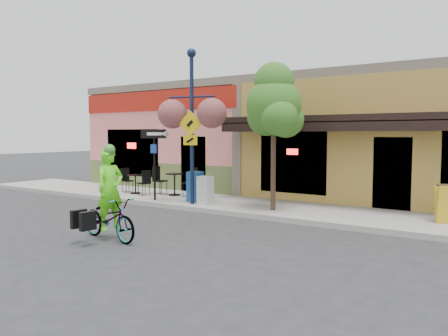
% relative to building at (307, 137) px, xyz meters
% --- Properties ---
extents(ground, '(90.00, 90.00, 0.00)m').
position_rel_building_xyz_m(ground, '(0.00, -7.50, -2.25)').
color(ground, '#2D2D30').
rests_on(ground, ground).
extents(sidewalk, '(24.00, 3.00, 0.15)m').
position_rel_building_xyz_m(sidewalk, '(0.00, -5.50, -2.17)').
color(sidewalk, '#9E9B93').
rests_on(sidewalk, ground).
extents(curb, '(24.00, 0.12, 0.15)m').
position_rel_building_xyz_m(curb, '(0.00, -6.95, -2.17)').
color(curb, '#A8A59E').
rests_on(curb, ground).
extents(building, '(18.20, 8.20, 4.50)m').
position_rel_building_xyz_m(building, '(0.00, 0.00, 0.00)').
color(building, '#F68079').
rests_on(building, ground).
extents(bicycle, '(1.92, 0.88, 0.97)m').
position_rel_building_xyz_m(bicycle, '(-0.18, -10.90, -1.76)').
color(bicycle, maroon).
rests_on(bicycle, ground).
extents(cyclist_rider, '(0.51, 0.71, 1.80)m').
position_rel_building_xyz_m(cyclist_rider, '(-0.13, -10.90, -1.35)').
color(cyclist_rider, '#5BF519').
rests_on(cyclist_rider, ground).
extents(lamp_post, '(1.68, 0.98, 4.93)m').
position_rel_building_xyz_m(lamp_post, '(-1.19, -6.52, 0.37)').
color(lamp_post, '#131F3C').
rests_on(lamp_post, sidewalk).
extents(one_way_sign, '(0.94, 0.48, 2.40)m').
position_rel_building_xyz_m(one_way_sign, '(-2.73, -6.59, -0.90)').
color(one_way_sign, black).
rests_on(one_way_sign, sidewalk).
extents(cafe_set_left, '(1.70, 1.13, 0.93)m').
position_rel_building_xyz_m(cafe_set_left, '(-4.47, -5.77, -1.63)').
color(cafe_set_left, black).
rests_on(cafe_set_left, sidewalk).
extents(cafe_set_right, '(1.80, 0.97, 1.06)m').
position_rel_building_xyz_m(cafe_set_right, '(-2.92, -5.32, -1.57)').
color(cafe_set_right, black).
rests_on(cafe_set_right, sidewalk).
extents(newspaper_box_blue, '(0.50, 0.46, 1.00)m').
position_rel_building_xyz_m(newspaper_box_blue, '(-1.38, -6.11, -1.60)').
color(newspaper_box_blue, '#174A8C').
rests_on(newspaper_box_blue, sidewalk).
extents(newspaper_box_grey, '(0.42, 0.38, 0.90)m').
position_rel_building_xyz_m(newspaper_box_grey, '(-0.76, -6.39, -1.65)').
color(newspaper_box_grey, '#BDBDBD').
rests_on(newspaper_box_grey, sidewalk).
extents(street_tree, '(2.24, 2.24, 4.36)m').
position_rel_building_xyz_m(street_tree, '(1.52, -6.15, 0.08)').
color(street_tree, '#3D7A26').
rests_on(street_tree, sidewalk).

